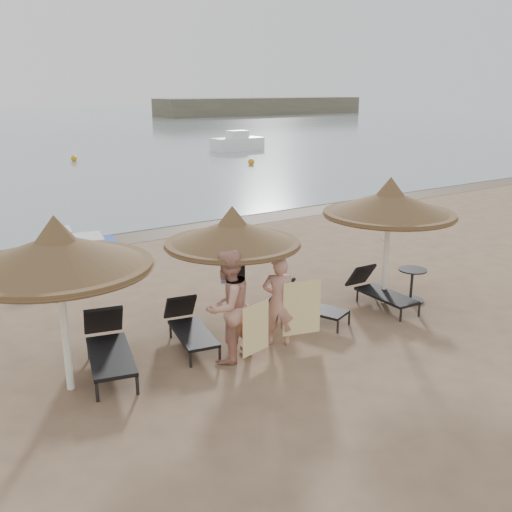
{
  "coord_description": "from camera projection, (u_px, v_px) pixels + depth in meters",
  "views": [
    {
      "loc": [
        -5.78,
        -7.79,
        4.66
      ],
      "look_at": [
        0.29,
        1.2,
        1.46
      ],
      "focal_mm": 40.0,
      "sensor_mm": 36.0,
      "label": 1
    }
  ],
  "objects": [
    {
      "name": "buoy_right",
      "position": [
        251.0,
        162.0,
        35.89
      ],
      "size": [
        0.4,
        0.4,
        0.4
      ],
      "primitive_type": "sphere",
      "color": "orange",
      "rests_on": "ground"
    },
    {
      "name": "pedal_boat",
      "position": [
        77.0,
        250.0,
        15.8
      ],
      "size": [
        2.32,
        1.63,
        0.99
      ],
      "rotation": [
        0.0,
        0.0,
        -0.19
      ],
      "color": "blue",
      "rests_on": "ground"
    },
    {
      "name": "bag_patterned",
      "position": [
        228.0,
        274.0,
        11.08
      ],
      "size": [
        0.3,
        0.2,
        0.36
      ],
      "rotation": [
        0.0,
        0.0,
        -0.4
      ],
      "color": "silver",
      "rests_on": "ground"
    },
    {
      "name": "lounger_near_left",
      "position": [
        189.0,
        326.0,
        10.76
      ],
      "size": [
        0.92,
        1.86,
        0.8
      ],
      "rotation": [
        0.0,
        0.0,
        -0.19
      ],
      "color": "black",
      "rests_on": "ground"
    },
    {
      "name": "person_left",
      "position": [
        228.0,
        298.0,
        9.87
      ],
      "size": [
        1.24,
        1.0,
        2.36
      ],
      "primitive_type": "imported",
      "rotation": [
        0.0,
        0.0,
        3.45
      ],
      "color": "tan",
      "rests_on": "ground"
    },
    {
      "name": "buoy_mid",
      "position": [
        74.0,
        158.0,
        37.66
      ],
      "size": [
        0.4,
        0.4,
        0.4
      ],
      "primitive_type": "sphere",
      "color": "orange",
      "rests_on": "ground"
    },
    {
      "name": "lounger_far_left",
      "position": [
        108.0,
        345.0,
        9.81
      ],
      "size": [
        1.15,
        2.15,
        0.92
      ],
      "rotation": [
        0.0,
        0.0,
        -0.24
      ],
      "color": "black",
      "rests_on": "ground"
    },
    {
      "name": "palapa_left",
      "position": [
        57.0,
        253.0,
        8.57
      ],
      "size": [
        2.89,
        2.89,
        2.87
      ],
      "rotation": [
        0.0,
        0.0,
        0.37
      ],
      "color": "white",
      "rests_on": "ground"
    },
    {
      "name": "side_table",
      "position": [
        411.0,
        286.0,
        12.9
      ],
      "size": [
        0.63,
        0.63,
        0.76
      ],
      "rotation": [
        0.0,
        0.0,
        0.22
      ],
      "color": "black",
      "rests_on": "ground"
    },
    {
      "name": "towel_left",
      "position": [
        256.0,
        328.0,
        9.93
      ],
      "size": [
        0.65,
        0.17,
        0.93
      ],
      "rotation": [
        0.0,
        0.0,
        0.23
      ],
      "color": "yellow",
      "rests_on": "ground"
    },
    {
      "name": "bag_dark",
      "position": [
        237.0,
        272.0,
        10.78
      ],
      "size": [
        0.29,
        0.14,
        0.39
      ],
      "rotation": [
        0.0,
        0.0,
        -0.19
      ],
      "color": "black",
      "rests_on": "ground"
    },
    {
      "name": "lounger_near_right",
      "position": [
        304.0,
        304.0,
        11.9
      ],
      "size": [
        1.13,
        1.78,
        0.76
      ],
      "rotation": [
        0.0,
        0.0,
        0.37
      ],
      "color": "black",
      "rests_on": "ground"
    },
    {
      "name": "person_right",
      "position": [
        279.0,
        294.0,
        10.55
      ],
      "size": [
        1.09,
        1.05,
        2.0
      ],
      "primitive_type": "imported",
      "rotation": [
        0.0,
        0.0,
        2.45
      ],
      "color": "tan",
      "rests_on": "ground"
    },
    {
      "name": "wet_sand_strip",
      "position": [
        104.0,
        241.0,
        18.08
      ],
      "size": [
        200.0,
        1.6,
        0.01
      ],
      "primitive_type": "cube",
      "color": "brown",
      "rests_on": "ground"
    },
    {
      "name": "lounger_far_right",
      "position": [
        378.0,
        290.0,
        12.68
      ],
      "size": [
        0.67,
        1.82,
        0.8
      ],
      "rotation": [
        0.0,
        0.0,
        -0.04
      ],
      "color": "black",
      "rests_on": "ground"
    },
    {
      "name": "towel_right",
      "position": [
        302.0,
        308.0,
        10.62
      ],
      "size": [
        0.73,
        0.22,
        1.06
      ],
      "rotation": [
        0.0,
        0.0,
        -0.26
      ],
      "color": "yellow",
      "rests_on": "ground"
    },
    {
      "name": "palapa_right",
      "position": [
        389.0,
        204.0,
        12.27
      ],
      "size": [
        2.88,
        2.88,
        2.85
      ],
      "rotation": [
        0.0,
        0.0,
        -0.03
      ],
      "color": "white",
      "rests_on": "ground"
    },
    {
      "name": "ground",
      "position": [
        279.0,
        349.0,
        10.61
      ],
      "size": [
        160.0,
        160.0,
        0.0
      ],
      "primitive_type": "plane",
      "color": "#8C6D50",
      "rests_on": "ground"
    },
    {
      "name": "palapa_center",
      "position": [
        233.0,
        233.0,
        10.7
      ],
      "size": [
        2.6,
        2.6,
        2.58
      ],
      "rotation": [
        0.0,
        0.0,
        -0.18
      ],
      "color": "white",
      "rests_on": "ground"
    }
  ]
}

